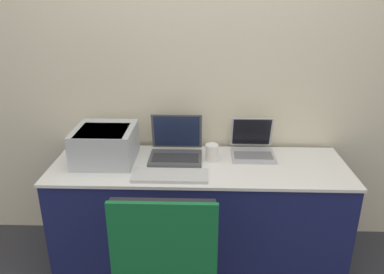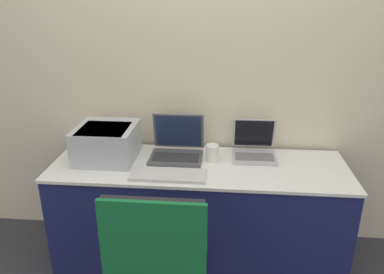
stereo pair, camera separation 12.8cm
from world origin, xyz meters
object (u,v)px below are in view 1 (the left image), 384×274
laptop_right (252,147)px  external_keyboard (170,176)px  printer (105,143)px  chair (166,258)px  laptop_left (176,148)px  coffee_cup (212,153)px

laptop_right → external_keyboard: (-0.54, -0.36, -0.04)m
printer → laptop_right: bearing=7.5°
laptop_right → chair: bearing=-120.0°
laptop_left → laptop_right: laptop_left is taller
printer → external_keyboard: size_ratio=0.84×
chair → coffee_cup: bearing=73.4°
laptop_right → external_keyboard: bearing=-146.2°
laptop_right → coffee_cup: 0.30m
printer → external_keyboard: printer is taller
laptop_right → chair: (-0.52, -0.89, -0.22)m
coffee_cup → chair: 0.85m
printer → laptop_right: size_ratio=1.32×
printer → laptop_right: laptop_right is taller
chair → printer: bearing=121.5°
printer → chair: printer is taller
external_keyboard → printer: bearing=152.7°
printer → laptop_left: size_ratio=1.11×
printer → laptop_left: laptop_left is taller
external_keyboard → chair: 0.56m
external_keyboard → coffee_cup: 0.36m
coffee_cup → external_keyboard: bearing=-135.9°
laptop_left → laptop_right: 0.53m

